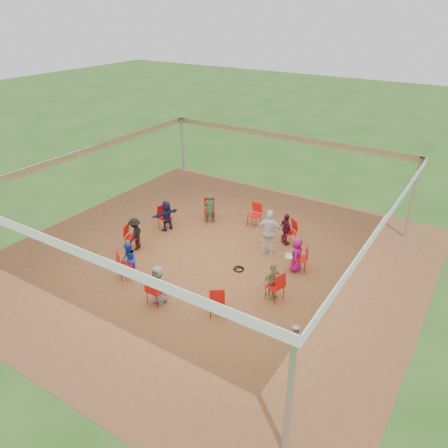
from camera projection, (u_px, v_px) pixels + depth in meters
The scene contains 24 objects.
ground at pixel (213, 259), 14.42m from camera, with size 80.00×80.00×0.00m, color #29541A.
dirt_patch at pixel (213, 259), 14.42m from camera, with size 13.00×13.00×0.00m, color brown.
tent at pixel (212, 193), 13.34m from camera, with size 10.33×10.33×3.00m.
chair_0 at pixel (300, 258), 13.60m from camera, with size 0.42×0.44×0.90m, color red, non-canonical shape.
chair_1 at pixel (289, 232), 15.15m from camera, with size 0.42×0.44×0.90m, color red, non-canonical shape.
chair_2 at pixel (254, 215), 16.35m from camera, with size 0.42×0.44×0.90m, color red, non-canonical shape.
chair_3 at pixel (209, 210), 16.73m from camera, with size 0.42×0.44×0.90m, color red, non-canonical shape.
chair_4 at pixel (165, 218), 16.15m from camera, with size 0.42×0.44×0.90m, color red, non-canonical shape.
chair_5 at pixel (132, 237), 14.84m from camera, with size 0.42×0.44×0.90m, color red, non-canonical shape.
chair_6 at pixel (125, 265), 13.28m from camera, with size 0.42×0.44×0.90m, color red, non-canonical shape.
chair_7 at pixel (156, 291), 12.08m from camera, with size 0.42×0.44×0.90m, color red, non-canonical shape.
chair_8 at pixel (217, 300), 11.70m from camera, with size 0.42×0.44×0.90m, color red, non-canonical shape.
chair_9 at pixel (275, 286), 12.28m from camera, with size 0.42×0.44×0.90m, color red, non-canonical shape.
person_seated_0 at pixel (296, 254), 13.56m from camera, with size 0.56×0.31×1.15m, color #911166.
person_seated_1 at pixel (286, 229), 15.05m from camera, with size 0.67×0.34×1.15m, color #420E1C.
person_seated_2 at pixel (209, 208), 16.56m from camera, with size 0.42×0.28×1.15m, color #274C33.
person_seated_3 at pixel (167, 216), 16.01m from camera, with size 1.07×0.40×1.15m, color #1A1845.
person_seated_4 at pixel (135, 234), 14.75m from camera, with size 0.74×0.37×1.15m, color black.
person_seated_5 at pixel (129, 260), 13.26m from camera, with size 0.56×0.32×1.15m, color #1F38AE.
person_seated_6 at pixel (158, 285), 12.12m from camera, with size 0.56×0.31×1.15m, color slate.
person_seated_7 at pixel (272, 280), 12.30m from camera, with size 0.67×0.34×1.15m, color #9B9161.
standing_person at pixel (269, 232), 14.39m from camera, with size 0.93×0.48×1.59m, color silver.
cable_coil at pixel (239, 269), 13.83m from camera, with size 0.41×0.41×0.03m.
laptop at pixel (291, 254), 13.61m from camera, with size 0.36×0.40×0.23m.
Camera 1 is at (6.95, -10.17, 7.60)m, focal length 35.00 mm.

